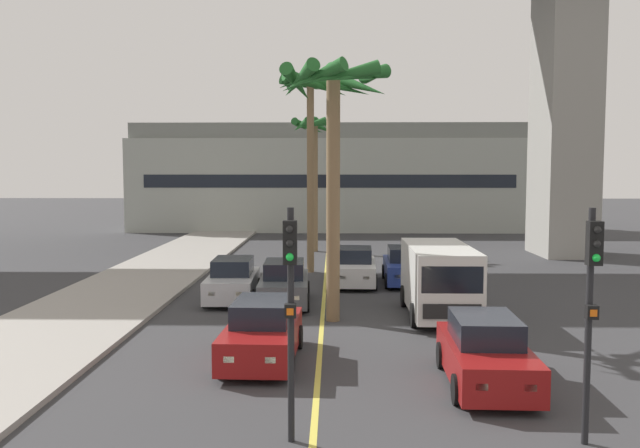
{
  "coord_description": "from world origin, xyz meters",
  "views": [
    {
      "loc": [
        0.36,
        -3.56,
        4.85
      ],
      "look_at": [
        0.0,
        14.0,
        3.42
      ],
      "focal_mm": 37.19,
      "sensor_mm": 36.0,
      "label": 1
    }
  ],
  "objects": [
    {
      "name": "palm_tree_far_median",
      "position": [
        -0.8,
        35.72,
        6.21
      ],
      "size": [
        2.82,
        2.87,
        7.99
      ],
      "color": "brown",
      "rests_on": "ground"
    },
    {
      "name": "car_queue_sixth",
      "position": [
        1.26,
        24.26,
        0.72
      ],
      "size": [
        1.96,
        4.16,
        1.56
      ],
      "color": "white",
      "rests_on": "ground"
    },
    {
      "name": "car_queue_front",
      "position": [
        3.42,
        24.57,
        0.72
      ],
      "size": [
        1.93,
        4.15,
        1.56
      ],
      "color": "navy",
      "rests_on": "ground"
    },
    {
      "name": "car_queue_second",
      "position": [
        -3.39,
        20.77,
        0.72
      ],
      "size": [
        1.94,
        4.15,
        1.56
      ],
      "color": "#B7BABF",
      "rests_on": "ground"
    },
    {
      "name": "palm_tree_mid_median",
      "position": [
        0.33,
        17.47,
        6.69
      ],
      "size": [
        3.6,
        3.65,
        8.23
      ],
      "color": "brown",
      "rests_on": "ground"
    },
    {
      "name": "car_queue_third",
      "position": [
        -1.42,
        20.07,
        0.72
      ],
      "size": [
        1.94,
        4.16,
        1.56
      ],
      "color": "#4C5156",
      "rests_on": "ground"
    },
    {
      "name": "delivery_van",
      "position": [
        3.84,
        18.14,
        1.29
      ],
      "size": [
        2.19,
        5.26,
        2.36
      ],
      "color": "silver",
      "rests_on": "ground"
    },
    {
      "name": "car_queue_fifth",
      "position": [
        -1.44,
        12.92,
        0.72
      ],
      "size": [
        1.93,
        4.15,
        1.56
      ],
      "color": "maroon",
      "rests_on": "ground"
    },
    {
      "name": "pier_building_backdrop",
      "position": [
        0.0,
        50.98,
        4.18
      ],
      "size": [
        31.57,
        8.04,
        8.48
      ],
      "color": "#ADB2A8",
      "rests_on": "ground"
    },
    {
      "name": "traffic_light_right_far_corner",
      "position": [
        4.83,
        7.86,
        2.71
      ],
      "size": [
        0.24,
        0.37,
        4.2
      ],
      "color": "black",
      "rests_on": "ground"
    },
    {
      "name": "sidewalk_left",
      "position": [
        -8.0,
        16.0,
        0.07
      ],
      "size": [
        4.8,
        80.0,
        0.15
      ],
      "primitive_type": "cube",
      "color": "#9E9991",
      "rests_on": "ground"
    },
    {
      "name": "lane_stripe_center",
      "position": [
        0.0,
        24.0,
        0.0
      ],
      "size": [
        0.14,
        56.0,
        0.01
      ],
      "primitive_type": "cube",
      "color": "#DBCC4C",
      "rests_on": "ground"
    },
    {
      "name": "palm_tree_near_median",
      "position": [
        -0.73,
        27.68,
        7.65
      ],
      "size": [
        3.19,
        3.28,
        9.42
      ],
      "color": "brown",
      "rests_on": "ground"
    },
    {
      "name": "traffic_light_median_near",
      "position": [
        -0.39,
        7.87,
        2.71
      ],
      "size": [
        0.24,
        0.37,
        4.2
      ],
      "color": "black",
      "rests_on": "ground"
    },
    {
      "name": "car_queue_fourth",
      "position": [
        3.79,
        11.15,
        0.72
      ],
      "size": [
        1.94,
        4.15,
        1.56
      ],
      "color": "maroon",
      "rests_on": "ground"
    }
  ]
}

